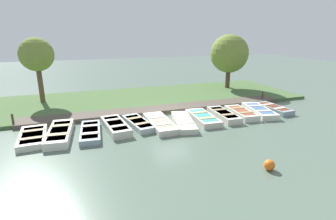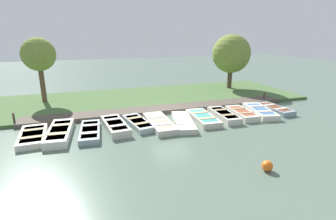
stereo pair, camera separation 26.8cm
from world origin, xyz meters
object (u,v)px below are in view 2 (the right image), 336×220
park_tree_left (231,54)px  rowboat_1 (60,132)px  rowboat_5 (160,123)px  mooring_post_far (264,97)px  rowboat_2 (90,131)px  rowboat_6 (183,122)px  rowboat_0 (33,136)px  buoy (267,166)px  rowboat_8 (224,115)px  rowboat_3 (115,126)px  rowboat_11 (275,109)px  rowboat_4 (138,123)px  mooring_post_near (14,119)px  rowboat_10 (260,111)px  rowboat_9 (242,113)px  park_tree_far_left (39,55)px  rowboat_7 (203,118)px

park_tree_left → rowboat_1: bearing=-63.1°
rowboat_5 → mooring_post_far: bearing=106.3°
rowboat_2 → park_tree_left: size_ratio=0.63×
rowboat_2 → rowboat_6: (0.13, 5.31, 0.00)m
rowboat_0 → buoy: size_ratio=6.87×
mooring_post_far → rowboat_0: bearing=-81.0°
rowboat_5 → park_tree_left: size_ratio=0.68×
rowboat_8 → mooring_post_far: bearing=120.1°
rowboat_3 → rowboat_11: rowboat_3 is taller
rowboat_4 → mooring_post_near: 7.21m
rowboat_11 → park_tree_left: size_ratio=0.55×
rowboat_1 → buoy: bearing=56.0°
rowboat_4 → mooring_post_near: mooring_post_near is taller
mooring_post_near → mooring_post_far: size_ratio=1.00×
rowboat_10 → mooring_post_far: size_ratio=4.37×
rowboat_9 → rowboat_1: bearing=-85.9°
rowboat_8 → mooring_post_near: size_ratio=3.85×
rowboat_2 → park_tree_left: (-7.54, 12.97, 3.17)m
rowboat_5 → rowboat_11: rowboat_5 is taller
park_tree_left → mooring_post_near: bearing=-74.4°
rowboat_0 → rowboat_10: rowboat_10 is taller
mooring_post_far → park_tree_left: 5.61m
rowboat_8 → rowboat_10: size_ratio=0.88×
rowboat_8 → rowboat_10: bearing=93.9°
rowboat_2 → rowboat_9: 9.50m
mooring_post_far → park_tree_far_left: bearing=-106.3°
rowboat_0 → rowboat_1: size_ratio=0.83×
rowboat_6 → rowboat_7: rowboat_7 is taller
park_tree_far_left → rowboat_7: bearing=52.9°
rowboat_0 → rowboat_5: bearing=85.7°
rowboat_0 → park_tree_left: bearing=111.8°
rowboat_6 → park_tree_far_left: (-7.62, -8.29, 3.49)m
rowboat_4 → buoy: buoy is taller
mooring_post_far → rowboat_2: bearing=-78.2°
rowboat_7 → rowboat_2: bearing=-85.6°
rowboat_3 → rowboat_9: bearing=83.2°
rowboat_2 → rowboat_4: bearing=104.5°
rowboat_2 → rowboat_7: bearing=95.8°
rowboat_3 → park_tree_left: 14.02m
rowboat_0 → mooring_post_far: (-2.53, 16.01, 0.23)m
rowboat_10 → buoy: buoy is taller
mooring_post_near → park_tree_far_left: 5.85m
rowboat_3 → rowboat_5: bearing=79.4°
rowboat_6 → park_tree_left: 11.30m
rowboat_5 → mooring_post_far: (-2.68, 9.30, 0.22)m
mooring_post_far → buoy: size_ratio=1.80×
rowboat_4 → mooring_post_far: (-2.28, 10.49, 0.22)m
buoy → rowboat_1: bearing=-128.8°
rowboat_4 → park_tree_far_left: size_ratio=0.62×
rowboat_7 → rowboat_10: rowboat_10 is taller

